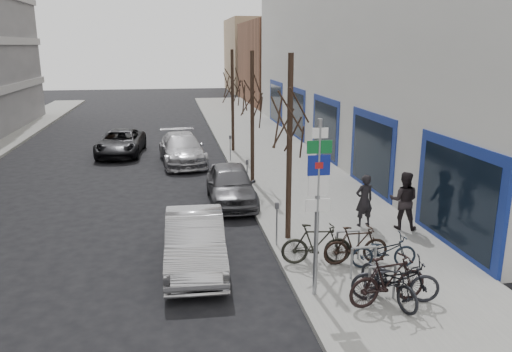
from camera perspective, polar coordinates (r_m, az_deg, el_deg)
name	(u,v)px	position (r m, az deg, el deg)	size (l,w,h in m)	color
ground	(210,309)	(11.55, -5.25, -14.86)	(120.00, 120.00, 0.00)	black
sidewalk_east	(296,181)	(21.44, 4.61, -0.54)	(5.00, 70.00, 0.15)	slate
commercial_building	(488,58)	(31.48, 25.03, 12.09)	(20.00, 32.00, 10.00)	#B7B7B2
brick_building_far	(306,63)	(51.90, 5.69, 12.73)	(12.00, 14.00, 8.00)	brown
tan_building_far	(279,55)	(66.58, 2.64, 13.63)	(13.00, 12.00, 9.00)	#937A5B
highway_sign_pole	(318,198)	(10.97, 7.05, -2.53)	(0.55, 0.10, 4.20)	gray
bike_rack	(363,258)	(12.59, 12.18, -9.20)	(0.66, 2.26, 0.83)	gray
tree_near	(290,104)	(14.02, 3.92, 8.17)	(1.80, 1.80, 5.50)	black
tree_mid	(252,86)	(20.36, -0.43, 10.22)	(1.80, 1.80, 5.50)	black
tree_far	(232,77)	(26.78, -2.73, 11.27)	(1.80, 1.80, 5.50)	black
meter_front	(277,220)	(14.17, 2.40, -5.00)	(0.10, 0.08, 1.27)	gray
meter_mid	(247,172)	(19.35, -1.01, 0.41)	(0.10, 0.08, 1.27)	gray
meter_back	(230,145)	(24.67, -2.96, 3.51)	(0.10, 0.08, 1.27)	gray
bike_near_left	(389,277)	(11.62, 14.97, -11.08)	(0.57, 1.90, 1.16)	black
bike_near_right	(388,280)	(11.48, 14.87, -11.41)	(0.57, 1.91, 1.16)	black
bike_mid_curb	(384,248)	(13.28, 14.41, -8.00)	(0.51, 1.70, 1.04)	black
bike_mid_inner	(316,244)	(13.13, 6.91, -7.68)	(0.55, 1.85, 1.12)	black
bike_far_curb	(396,276)	(11.66, 15.67, -10.97)	(0.59, 1.94, 1.18)	black
bike_far_inner	(356,245)	(13.30, 11.35, -7.71)	(0.52, 1.75, 1.06)	black
parked_car_front	(195,241)	(13.30, -6.99, -7.39)	(1.51, 4.32, 1.42)	#A6A6AB
parked_car_mid	(231,184)	(18.47, -2.90, -0.93)	(1.71, 4.24, 1.45)	#4C4B50
parked_car_back	(182,149)	(25.05, -8.45, 3.10)	(2.04, 5.03, 1.46)	#9E9DA2
lane_car	(121,142)	(27.71, -15.19, 3.72)	(2.20, 4.78, 1.33)	black
pedestrian_near	(364,200)	(16.01, 12.27, -2.75)	(0.61, 0.40, 1.67)	black
pedestrian_far	(404,200)	(16.06, 16.53, -2.65)	(0.68, 0.46, 1.84)	black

